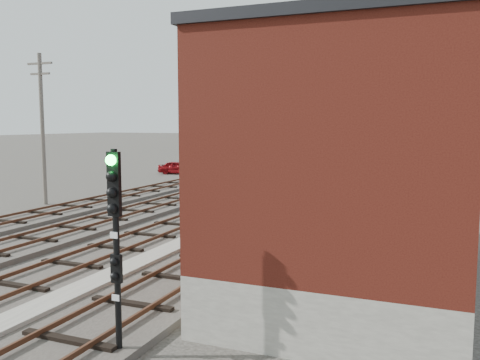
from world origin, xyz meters
The scene contains 23 objects.
ground centered at (0.00, 60.00, 0.00)m, with size 320.00×320.00×0.00m, color #282621.
track_right centered at (2.50, 39.00, 0.11)m, with size 3.20×90.00×0.39m.
track_mid_right centered at (-1.50, 39.00, 0.11)m, with size 3.20×90.00×0.39m.
track_mid_left centered at (-5.50, 39.00, 0.11)m, with size 3.20×90.00×0.39m.
track_left centered at (-9.50, 39.00, 0.11)m, with size 3.20×90.00×0.39m.
platform_curb centered at (0.50, 14.00, 0.13)m, with size 0.90×28.00×0.26m, color gray.
brick_building centered at (7.50, 12.00, 3.63)m, with size 6.54×12.20×7.22m.
lattice_tower centered at (5.50, 35.00, 7.50)m, with size 1.60×1.60×15.00m.
utility_pole_left_a centered at (-12.50, 20.00, 4.80)m, with size 1.80×0.24×9.00m.
utility_pole_left_b centered at (-12.50, 45.00, 4.80)m, with size 1.80×0.24×9.00m.
utility_pole_left_c centered at (-12.50, 70.00, 4.80)m, with size 1.80×0.24×9.00m.
utility_pole_right_a centered at (6.50, 28.00, 4.80)m, with size 1.80×0.24×9.00m.
utility_pole_right_b centered at (6.50, 58.00, 4.80)m, with size 1.80×0.24×9.00m.
apartment_left centered at (-18.00, 135.00, 15.00)m, with size 22.00×14.00×30.00m, color gray.
apartment_right centered at (8.00, 150.00, 13.00)m, with size 16.00×12.00×26.00m, color gray.
shed_left centered at (-16.00, 60.00, 1.60)m, with size 8.00×5.00×3.20m, color gray.
shed_right centered at (9.00, 70.00, 2.00)m, with size 6.00×6.00×4.00m, color gray.
signal_mast centered at (3.70, 4.73, 2.62)m, with size 0.40×0.42×4.39m.
switch_stand centered at (-1.00, 23.29, 0.57)m, with size 0.37×0.37×1.22m.
site_trailer centered at (-8.59, 48.12, 1.36)m, with size 6.96×4.71×2.70m.
car_red centered at (-14.14, 39.26, 0.63)m, with size 1.48×3.68×1.25m, color maroon.
car_silver centered at (-12.54, 50.16, 0.63)m, with size 1.34×3.84×1.26m, color #9C9FA3.
car_grey centered at (-13.23, 45.90, 0.65)m, with size 1.82×4.48×1.30m, color gray.
Camera 1 is at (9.90, -3.73, 4.90)m, focal length 38.00 mm.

